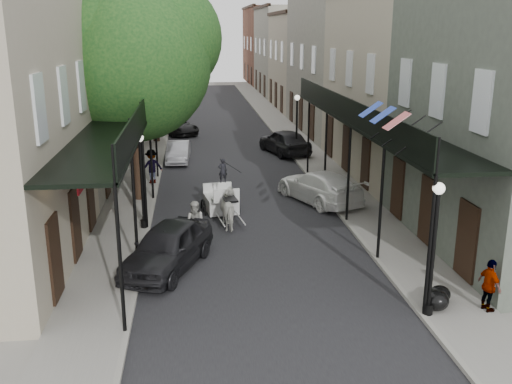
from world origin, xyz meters
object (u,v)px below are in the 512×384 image
object	(u,v)px
horse	(231,209)
carriage	(219,188)
tree_near	(142,55)
car_left_mid	(178,152)
car_left_far	(178,126)
pedestrian_sidewalk_right	(490,286)
pedestrian_walking	(196,224)
tree_far	(158,56)
lamppost_left	(142,180)
lamppost_right_near	(433,248)
car_right_far	(285,141)
car_left_near	(168,247)
lamppost_right_far	(297,125)
car_right_near	(319,186)
pedestrian_sidewalk_left	(152,166)

from	to	relation	value
horse	carriage	size ratio (longest dim) A/B	0.71
tree_near	car_left_mid	world-z (taller)	tree_near
car_left_far	car_left_mid	bearing A→B (deg)	-111.66
tree_near	pedestrian_sidewalk_right	size ratio (longest dim) A/B	6.44
pedestrian_walking	pedestrian_sidewalk_right	xyz separation A→B (m)	(7.88, -6.15, 0.04)
tree_near	tree_far	world-z (taller)	tree_near
lamppost_left	car_left_far	xyz separation A→B (m)	(0.90, 21.04, -1.44)
pedestrian_walking	car_left_mid	bearing A→B (deg)	106.04
car_left_mid	lamppost_right_near	bearing A→B (deg)	-67.91
lamppost_left	car_right_far	size ratio (longest dim) A/B	0.80
lamppost_right_near	tree_near	bearing A→B (deg)	124.27
pedestrian_walking	car_left_near	world-z (taller)	pedestrian_walking
horse	car_right_far	bearing A→B (deg)	-116.48
pedestrian_sidewalk_right	car_left_mid	size ratio (longest dim) A/B	0.41
lamppost_right_near	lamppost_left	world-z (taller)	same
tree_far	car_left_far	xyz separation A→B (m)	(1.04, 2.87, -5.23)
lamppost_right_far	car_right_near	xyz separation A→B (m)	(-0.59, -9.00, -1.34)
lamppost_left	pedestrian_walking	world-z (taller)	lamppost_left
lamppost_left	horse	bearing A→B (deg)	0.00
lamppost_left	pedestrian_sidewalk_right	bearing A→B (deg)	-38.94
tree_near	pedestrian_sidewalk_left	distance (m)	6.07
horse	pedestrian_walking	distance (m)	2.31
pedestrian_sidewalk_left	car_right_far	bearing A→B (deg)	-160.86
car_right_far	horse	bearing A→B (deg)	56.07
tree_near	car_left_far	bearing A→B (deg)	86.62
tree_far	car_left_near	xyz separation A→B (m)	(1.21, -22.04, -5.08)
carriage	pedestrian_sidewalk_right	size ratio (longest dim) A/B	1.66
tree_far	carriage	xyz separation A→B (m)	(3.20, -15.89, -4.87)
lamppost_right_near	pedestrian_walking	world-z (taller)	lamppost_right_near
tree_far	horse	bearing A→B (deg)	-78.97
tree_far	car_right_far	size ratio (longest dim) A/B	1.85
lamppost_right_near	pedestrian_walking	distance (m)	8.80
carriage	car_left_far	xyz separation A→B (m)	(-2.15, 18.76, -0.36)
lamppost_left	car_left_mid	world-z (taller)	lamppost_left
tree_near	tree_far	distance (m)	14.02
car_right_far	lamppost_left	bearing A→B (deg)	43.96
carriage	pedestrian_sidewalk_left	xyz separation A→B (m)	(-3.15, 4.43, 0.01)
lamppost_right_near	car_right_near	world-z (taller)	lamppost_right_near
lamppost_right_near	lamppost_right_far	distance (m)	20.00
lamppost_left	lamppost_right_far	distance (m)	14.53
lamppost_left	car_left_far	world-z (taller)	lamppost_left
car_right_near	carriage	bearing A→B (deg)	-13.30
tree_near	car_left_near	xyz separation A→B (m)	(1.16, -8.04, -5.73)
pedestrian_walking	car_right_far	distance (m)	16.23
car_left_mid	car_left_far	distance (m)	9.25
lamppost_left	horse	distance (m)	3.64
lamppost_left	car_left_near	size ratio (longest dim) A/B	0.83
lamppost_right_far	car_left_mid	distance (m)	7.24
car_left_mid	lamppost_left	bearing A→B (deg)	-92.97
lamppost_left	pedestrian_sidewalk_left	world-z (taller)	lamppost_left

